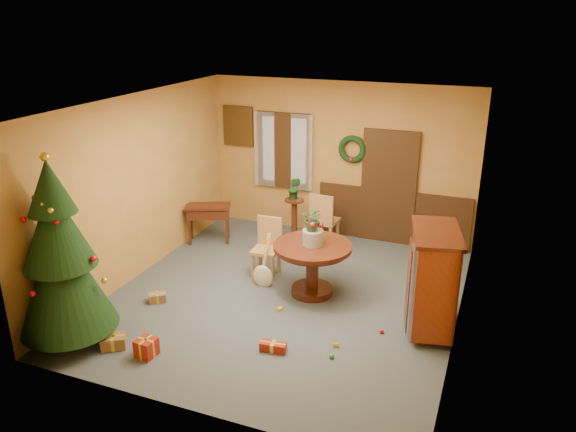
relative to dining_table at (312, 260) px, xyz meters
The scene contains 21 objects.
room_envelope 2.52m from the dining_table, 93.30° to the left, with size 5.50×5.50×5.50m.
dining_table is the anchor object (origin of this frame).
urn 0.36m from the dining_table, behind, with size 0.31×0.31×0.23m, color slate.
centerpiece_plant 0.65m from the dining_table, behind, with size 0.33×0.29×0.37m, color #1E4C23.
chair_near 0.98m from the dining_table, 156.99° to the left, with size 0.43×0.43×0.96m.
chair_far 1.82m from the dining_table, 102.80° to the left, with size 0.48×0.48×1.03m.
guitar 0.82m from the dining_table, behind, with size 0.34×0.16×0.79m, color beige, non-canonical shape.
plant_stand 1.88m from the dining_table, 119.18° to the left, with size 0.35×0.35×0.89m.
stand_plant 1.95m from the dining_table, 119.18° to the left, with size 0.23×0.18×0.42m, color #19471E.
christmas_tree 3.51m from the dining_table, 136.41° to the right, with size 1.23×1.23×2.54m.
writing_desk 2.74m from the dining_table, 153.49° to the left, with size 0.90×0.69×0.72m.
sideboard 1.85m from the dining_table, 11.44° to the right, with size 0.82×1.22×1.43m.
gift_a 3.02m from the dining_table, 129.46° to the right, with size 0.38×0.35×0.17m.
gift_b 2.73m from the dining_table, 121.09° to the right, with size 0.25×0.25×0.24m.
gift_c 2.38m from the dining_table, 152.18° to the right, with size 0.30×0.28×0.14m.
gift_d 1.71m from the dining_table, 88.44° to the right, with size 0.34×0.17×0.12m.
toy_a 0.58m from the dining_table, behind, with size 0.08×0.05×0.05m, color #225896.
toy_b 1.79m from the dining_table, 62.55° to the right, with size 0.06×0.06×0.06m, color green.
toy_c 0.90m from the dining_table, 110.80° to the right, with size 0.08×0.05×0.05m, color gold.
toy_d 1.53m from the dining_table, 30.10° to the right, with size 0.06×0.06×0.06m, color red.
toy_e 1.56m from the dining_table, 58.84° to the right, with size 0.08×0.05×0.05m, color yellow.
Camera 1 is at (2.80, -6.99, 4.11)m, focal length 35.00 mm.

